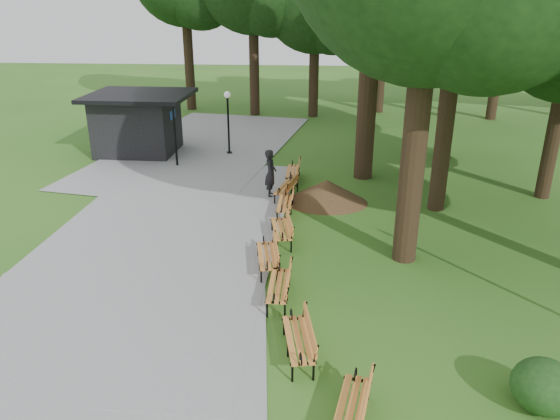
# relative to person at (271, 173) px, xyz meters

# --- Properties ---
(ground) EXTENTS (100.00, 100.00, 0.00)m
(ground) POSITION_rel_person_xyz_m (0.63, -6.97, -0.95)
(ground) COLOR #2F631C
(ground) RESTS_ON ground
(path) EXTENTS (12.00, 38.00, 0.06)m
(path) POSITION_rel_person_xyz_m (-3.37, -3.97, -0.92)
(path) COLOR gray
(path) RESTS_ON ground
(person) EXTENTS (0.51, 0.73, 1.90)m
(person) POSITION_rel_person_xyz_m (0.00, 0.00, 0.00)
(person) COLOR black
(person) RESTS_ON ground
(kiosk) EXTENTS (4.92, 4.30, 3.03)m
(kiosk) POSITION_rel_person_xyz_m (-7.21, 5.83, 0.56)
(kiosk) COLOR black
(kiosk) RESTS_ON ground
(lamp_post) EXTENTS (0.32, 0.32, 3.13)m
(lamp_post) POSITION_rel_person_xyz_m (-2.63, 5.93, 1.30)
(lamp_post) COLOR black
(lamp_post) RESTS_ON ground
(dirt_mound) EXTENTS (2.67, 2.67, 0.91)m
(dirt_mound) POSITION_rel_person_xyz_m (2.20, -0.52, -0.50)
(dirt_mound) COLOR #47301C
(dirt_mound) RESTS_ON ground
(bench_0) EXTENTS (1.03, 1.99, 0.88)m
(bench_0) POSITION_rel_person_xyz_m (2.54, -12.09, -0.51)
(bench_0) COLOR orange
(bench_0) RESTS_ON ground
(bench_1) EXTENTS (0.95, 1.98, 0.88)m
(bench_1) POSITION_rel_person_xyz_m (1.49, -10.06, -0.51)
(bench_1) COLOR orange
(bench_1) RESTS_ON ground
(bench_2) EXTENTS (0.66, 1.91, 0.88)m
(bench_2) POSITION_rel_person_xyz_m (0.90, -7.76, -0.51)
(bench_2) COLOR orange
(bench_2) RESTS_ON ground
(bench_3) EXTENTS (0.94, 1.98, 0.88)m
(bench_3) POSITION_rel_person_xyz_m (0.43, -6.09, -0.51)
(bench_3) COLOR orange
(bench_3) RESTS_ON ground
(bench_4) EXTENTS (0.97, 1.98, 0.88)m
(bench_4) POSITION_rel_person_xyz_m (0.71, -4.17, -0.51)
(bench_4) COLOR orange
(bench_4) RESTS_ON ground
(bench_5) EXTENTS (0.67, 1.91, 0.88)m
(bench_5) POSITION_rel_person_xyz_m (0.69, -1.87, -0.51)
(bench_5) COLOR orange
(bench_5) RESTS_ON ground
(bench_6) EXTENTS (1.06, 2.00, 0.88)m
(bench_6) POSITION_rel_person_xyz_m (0.63, -0.15, -0.51)
(bench_6) COLOR orange
(bench_6) RESTS_ON ground
(bench_7) EXTENTS (0.64, 1.90, 0.88)m
(bench_7) POSITION_rel_person_xyz_m (0.78, 1.92, -0.51)
(bench_7) COLOR orange
(bench_7) RESTS_ON ground
(shrub_2) EXTENTS (1.23, 1.23, 1.04)m
(shrub_2) POSITION_rel_person_xyz_m (6.23, -11.32, -0.95)
(shrub_2) COLOR #193D14
(shrub_2) RESTS_ON ground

